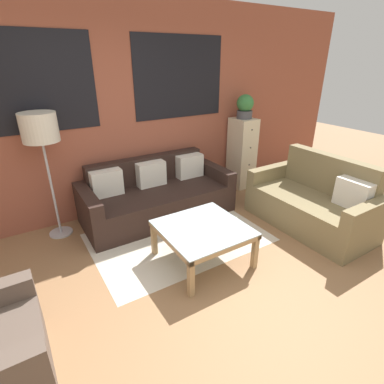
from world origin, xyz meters
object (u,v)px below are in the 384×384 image
Objects in this scene: settee_vintage at (313,204)px; floor_lamp at (40,132)px; coffee_table at (203,232)px; potted_plant at (245,106)px; couch_dark at (157,196)px; drawer_cabinet at (242,153)px.

floor_lamp is (-2.89, 1.54, 1.00)m from settee_vintage.
potted_plant reaches higher than coffee_table.
floor_lamp reaches higher than coffee_table.
drawer_cabinet reaches higher than couch_dark.
coffee_table is at bearing -49.10° from floor_lamp.
potted_plant is at bearing 0.33° from floor_lamp.
couch_dark is 1.74m from drawer_cabinet.
potted_plant is (0.09, 1.56, 1.04)m from settee_vintage.
coffee_table is 2.32× the size of potted_plant.
drawer_cabinet is at bearing -90.00° from potted_plant.
couch_dark is at bearing 87.77° from coffee_table.
settee_vintage is at bearing -28.11° from floor_lamp.
drawer_cabinet reaches higher than coffee_table.
potted_plant is at bearing 6.93° from couch_dark.
couch_dark is 2.02m from potted_plant.
floor_lamp reaches higher than settee_vintage.
coffee_table is at bearing -140.58° from drawer_cabinet.
couch_dark is 1.76× the size of drawer_cabinet.
drawer_cabinet is at bearing 39.42° from coffee_table.
coffee_table is 2.47m from potted_plant.
potted_plant reaches higher than drawer_cabinet.
potted_plant is (1.70, 0.21, 1.07)m from couch_dark.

